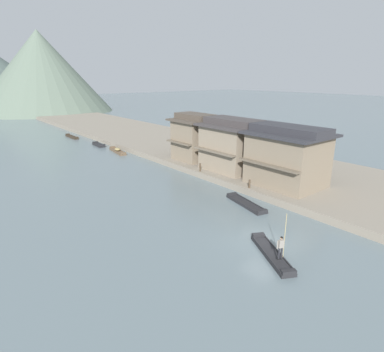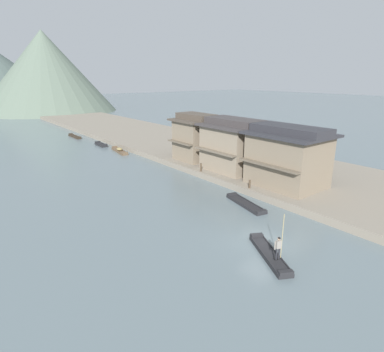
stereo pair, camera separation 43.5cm
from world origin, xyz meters
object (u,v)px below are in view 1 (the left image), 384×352
object	(u,v)px
boat_moored_far	(118,151)
mooring_post_dock_mid	(200,167)
boat_foreground_poled	(272,254)
house_waterfront_second	(233,145)
boatman_person	(281,245)
boat_moored_third	(99,145)
mooring_post_dock_near	(249,184)
house_waterfront_tall	(195,137)
boat_moored_second	(246,204)
boat_moored_nearest	(72,137)
house_waterfront_nearest	(287,157)

from	to	relation	value
boat_moored_far	mooring_post_dock_mid	bearing A→B (deg)	-84.99
boat_foreground_poled	house_waterfront_second	xyz separation A→B (m)	(11.61, 15.16, 3.56)
boatman_person	boat_moored_third	size ratio (longest dim) A/B	0.84
boatman_person	mooring_post_dock_near	size ratio (longest dim) A/B	3.59
house_waterfront_tall	mooring_post_dock_mid	size ratio (longest dim) A/B	6.31
boat_moored_second	boat_moored_third	size ratio (longest dim) A/B	1.47
boat_moored_far	mooring_post_dock_near	world-z (taller)	mooring_post_dock_near
mooring_post_dock_near	mooring_post_dock_mid	bearing A→B (deg)	90.00
boat_moored_far	mooring_post_dock_near	size ratio (longest dim) A/B	6.54
boatman_person	house_waterfront_second	distance (m)	20.34
boat_foreground_poled	boat_moored_second	xyz separation A→B (m)	(5.52, 7.30, -0.02)
boat_moored_nearest	house_waterfront_nearest	world-z (taller)	house_waterfront_nearest
house_waterfront_tall	boat_moored_nearest	bearing A→B (deg)	101.22
boat_foreground_poled	house_waterfront_second	distance (m)	19.42
boatman_person	house_waterfront_second	bearing A→B (deg)	53.14
boatman_person	boat_foreground_poled	bearing A→B (deg)	62.76
boat_moored_far	house_waterfront_tall	bearing A→B (deg)	-69.34
boat_moored_nearest	boat_moored_second	world-z (taller)	boat_moored_nearest
boat_moored_far	house_waterfront_second	size ratio (longest dim) A/B	0.77
boat_moored_second	mooring_post_dock_near	distance (m)	3.10
boatman_person	boat_moored_nearest	size ratio (longest dim) A/B	0.59
boat_moored_nearest	boat_moored_third	size ratio (longest dim) A/B	1.42
boat_foreground_poled	mooring_post_dock_mid	size ratio (longest dim) A/B	5.15
house_waterfront_tall	boat_moored_third	bearing A→B (deg)	104.94
boatman_person	boat_moored_nearest	world-z (taller)	boatman_person
house_waterfront_second	house_waterfront_tall	xyz separation A→B (m)	(-0.35, 6.70, 0.02)
boat_moored_nearest	boat_foreground_poled	bearing A→B (deg)	-95.67
boat_foreground_poled	boatman_person	distance (m)	1.75
house_waterfront_nearest	mooring_post_dock_near	world-z (taller)	house_waterfront_nearest
boatman_person	mooring_post_dock_near	world-z (taller)	boatman_person
mooring_post_dock_near	mooring_post_dock_mid	distance (m)	7.73
boat_moored_third	mooring_post_dock_near	world-z (taller)	mooring_post_dock_near
boat_moored_nearest	house_waterfront_second	distance (m)	37.95
boat_moored_second	boat_foreground_poled	bearing A→B (deg)	-127.09
mooring_post_dock_mid	boat_moored_second	bearing A→B (deg)	-104.05
house_waterfront_second	mooring_post_dock_near	world-z (taller)	house_waterfront_second
boat_moored_second	mooring_post_dock_mid	world-z (taller)	mooring_post_dock_mid
boat_moored_nearest	boat_moored_third	world-z (taller)	boat_moored_third
house_waterfront_tall	house_waterfront_second	bearing A→B (deg)	-87.04
boat_moored_far	house_waterfront_second	world-z (taller)	house_waterfront_second
boatman_person	boat_moored_far	distance (m)	36.73
boat_moored_far	boat_moored_nearest	bearing A→B (deg)	93.57
boat_moored_nearest	boat_moored_third	bearing A→B (deg)	-85.79
boat_moored_second	boat_moored_far	world-z (taller)	boat_moored_far
boat_foreground_poled	boat_moored_far	size ratio (longest dim) A/B	0.90
boat_moored_far	mooring_post_dock_mid	xyz separation A→B (m)	(1.60, -18.29, 0.95)
boat_moored_nearest	mooring_post_dock_mid	world-z (taller)	mooring_post_dock_mid
boat_moored_second	mooring_post_dock_near	size ratio (longest dim) A/B	6.25
boat_moored_third	mooring_post_dock_near	bearing A→B (deg)	-86.68
mooring_post_dock_near	mooring_post_dock_mid	size ratio (longest dim) A/B	0.87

